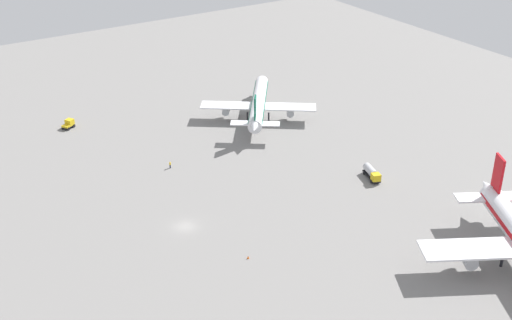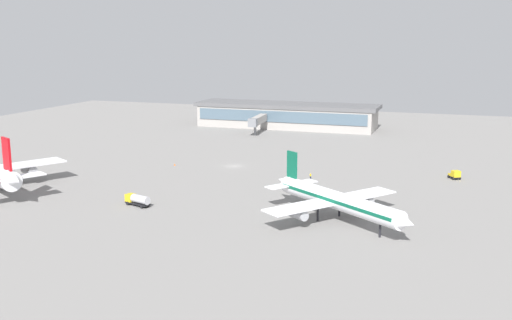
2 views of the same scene
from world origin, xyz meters
name	(u,v)px [view 1 (image 1 of 2)]	position (x,y,z in m)	size (l,w,h in m)	color
ground	(185,226)	(0.00, 0.00, 0.00)	(288.00, 288.00, 0.00)	gray
airplane_at_gate	(259,103)	(-38.21, 42.59, 4.36)	(33.52, 28.38, 11.98)	white
baggage_tug	(69,124)	(-60.05, -3.65, 1.16)	(3.46, 3.74, 2.30)	black
fuel_truck	(372,173)	(5.02, 45.56, 1.39)	(6.58, 3.73, 2.50)	black
ground_crew_worker	(170,165)	(-24.61, 8.83, 0.85)	(0.54, 0.54, 1.67)	#1E2338
safety_cone_near_gate	(248,257)	(16.40, 4.90, 0.30)	(0.44, 0.44, 0.60)	#EA590C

